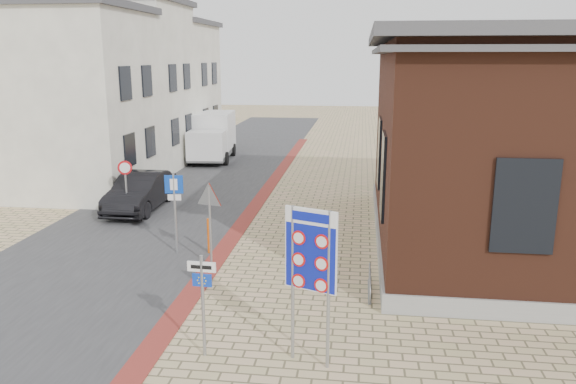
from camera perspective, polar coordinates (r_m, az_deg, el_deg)
The scene contains 16 objects.
ground at distance 13.46m, azimuth -3.29°, elevation -13.27°, with size 120.00×120.00×0.00m, color tan.
road_strip at distance 28.55m, azimuth -8.57°, elevation 1.18°, with size 7.00×60.00×0.02m, color #38383A.
curb_strip at distance 23.02m, azimuth -3.58°, elevation -1.70°, with size 0.60×40.00×0.02m, color maroon.
brick_building at distance 20.11m, azimuth 26.92°, elevation 4.72°, with size 13.00×13.00×6.80m.
townhouse_near at distance 27.32m, azimuth -21.94°, elevation 8.62°, with size 7.40×6.40×8.30m.
townhouse_mid at distance 32.66m, azimuth -16.86°, elevation 10.38°, with size 7.40×6.40×9.10m.
townhouse_far at distance 38.23m, azimuth -13.12°, elevation 10.39°, with size 7.40×6.40×8.30m.
bike_rack at distance 15.15m, azimuth 8.31°, elevation -9.12°, with size 0.08×1.80×0.60m.
sedan at distance 23.48m, azimuth -14.77°, elevation 0.03°, with size 1.59×4.57×1.51m, color black.
box_truck at distance 34.01m, azimuth -7.67°, elevation 5.64°, with size 2.65×5.50×2.78m.
border_sign at distance 10.98m, azimuth 2.33°, elevation -6.21°, with size 1.06×0.44×3.26m.
essen_sign at distance 11.70m, azimuth -8.68°, elevation -9.91°, with size 0.60×0.07×2.20m.
parking_sign at distance 17.78m, azimuth -11.45°, elevation -0.66°, with size 0.57×0.09×2.60m.
yield_sign at distance 16.42m, azimuth -7.98°, elevation -1.25°, with size 0.87×0.27×2.50m.
speed_sign at distance 22.13m, azimuth -16.16°, elevation 1.15°, with size 0.51×0.21×2.27m.
bollard at distance 17.90m, azimuth -8.04°, elevation -4.45°, with size 0.10×0.10×1.15m, color #D5510B.
Camera 1 is at (2.30, -11.79, 6.08)m, focal length 35.00 mm.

